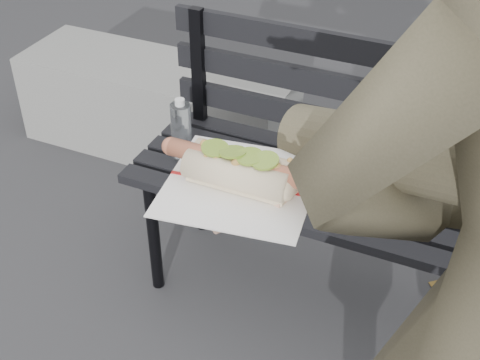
# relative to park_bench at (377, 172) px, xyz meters

# --- Properties ---
(park_bench) EXTENTS (1.50, 0.44, 0.88)m
(park_bench) POSITION_rel_park_bench_xyz_m (0.00, 0.00, 0.00)
(park_bench) COLOR black
(park_bench) RESTS_ON ground
(concrete_block) EXTENTS (1.20, 0.40, 0.40)m
(concrete_block) POSITION_rel_park_bench_xyz_m (-1.09, 0.53, -0.32)
(concrete_block) COLOR slate
(concrete_block) RESTS_ON ground
(held_hotdog) EXTENTS (0.63, 0.30, 0.20)m
(held_hotdog) POSITION_rel_park_bench_xyz_m (0.20, -0.95, 0.68)
(held_hotdog) COLOR #423D2C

